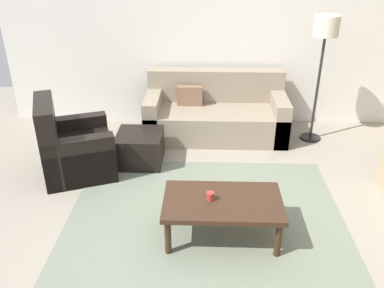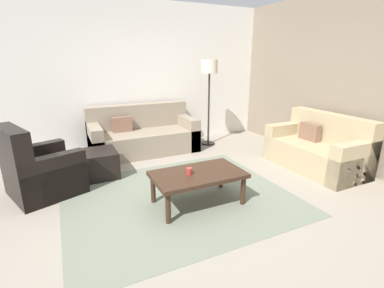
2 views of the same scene
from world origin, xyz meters
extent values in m
plane|color=gray|center=(0.00, 0.00, 0.00)|extent=(8.00, 8.00, 0.00)
cube|color=silver|center=(0.00, 2.60, 1.40)|extent=(6.00, 0.12, 2.80)
cube|color=slate|center=(0.00, 0.00, 0.00)|extent=(2.81, 2.36, 0.01)
cube|color=gray|center=(0.13, 1.99, 0.21)|extent=(1.97, 0.92, 0.42)
cube|color=gray|center=(0.13, 2.33, 0.44)|extent=(1.97, 0.24, 0.88)
cube|color=gray|center=(-0.75, 1.99, 0.31)|extent=(0.20, 0.92, 0.62)
cube|color=gray|center=(1.01, 1.99, 0.31)|extent=(0.20, 0.92, 0.62)
cube|color=brown|center=(-0.24, 2.11, 0.56)|extent=(0.36, 0.12, 0.28)
cube|color=black|center=(-1.54, 0.90, 0.22)|extent=(1.03, 1.03, 0.44)
cube|color=black|center=(-1.82, 0.79, 0.47)|extent=(0.47, 0.82, 0.95)
cube|color=black|center=(-1.42, 0.60, 0.30)|extent=(0.80, 0.43, 0.60)
cube|color=black|center=(-1.65, 1.20, 0.30)|extent=(0.80, 0.43, 0.60)
cube|color=black|center=(-0.83, 1.17, 0.20)|extent=(0.56, 0.56, 0.40)
cylinder|color=#382316|center=(-0.33, -0.49, 0.18)|extent=(0.06, 0.06, 0.36)
cylinder|color=#382316|center=(0.65, -0.49, 0.18)|extent=(0.06, 0.06, 0.36)
cylinder|color=#382316|center=(-0.33, 0.03, 0.18)|extent=(0.06, 0.06, 0.36)
cylinder|color=#382316|center=(0.65, 0.03, 0.18)|extent=(0.06, 0.06, 0.36)
cube|color=#382316|center=(0.16, -0.23, 0.39)|extent=(1.10, 0.64, 0.05)
cylinder|color=#B2332D|center=(0.04, -0.23, 0.45)|extent=(0.07, 0.07, 0.08)
cylinder|color=black|center=(1.49, 1.93, 0.01)|extent=(0.28, 0.28, 0.03)
cylinder|color=#262626|center=(1.49, 1.93, 0.72)|extent=(0.04, 0.04, 1.45)
cylinder|color=beige|center=(1.49, 1.93, 1.58)|extent=(0.32, 0.32, 0.26)
camera|label=1|loc=(-0.02, -3.30, 2.55)|focal=37.62mm
camera|label=2|loc=(-1.26, -3.02, 1.73)|focal=26.22mm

